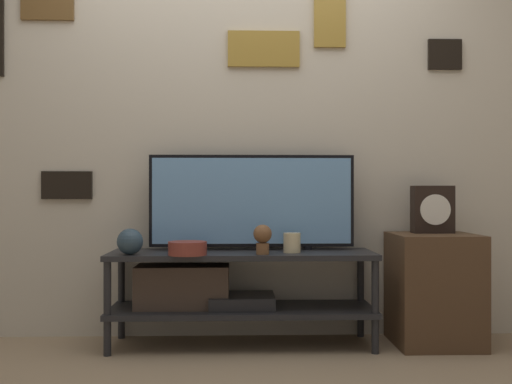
% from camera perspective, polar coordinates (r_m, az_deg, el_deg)
% --- Properties ---
extents(ground_plane, '(12.00, 12.00, 0.00)m').
position_cam_1_polar(ground_plane, '(3.20, -1.31, -15.56)').
color(ground_plane, '#997F60').
extents(wall_back, '(6.40, 0.08, 2.70)m').
position_cam_1_polar(wall_back, '(3.65, -1.50, 7.82)').
color(wall_back, beige).
rests_on(wall_back, ground_plane).
extents(media_console, '(1.47, 0.44, 0.52)m').
position_cam_1_polar(media_console, '(3.39, -3.45, -8.95)').
color(media_console, '#232326').
rests_on(media_console, ground_plane).
extents(television, '(1.18, 0.05, 0.55)m').
position_cam_1_polar(television, '(3.44, -0.40, -0.86)').
color(television, black).
rests_on(television, media_console).
extents(vase_wide_bowl, '(0.21, 0.21, 0.07)m').
position_cam_1_polar(vase_wide_bowl, '(3.20, -6.54, -5.35)').
color(vase_wide_bowl, brown).
rests_on(vase_wide_bowl, media_console).
extents(vase_round_glass, '(0.14, 0.14, 0.14)m').
position_cam_1_polar(vase_round_glass, '(3.27, -11.91, -4.64)').
color(vase_round_glass, '#2D4251').
rests_on(vase_round_glass, media_console).
extents(candle_jar, '(0.10, 0.10, 0.11)m').
position_cam_1_polar(candle_jar, '(3.32, 3.45, -4.84)').
color(candle_jar, beige).
rests_on(candle_jar, media_console).
extents(decorative_bust, '(0.10, 0.10, 0.16)m').
position_cam_1_polar(decorative_bust, '(3.21, 0.63, -4.33)').
color(decorative_bust, brown).
rests_on(decorative_bust, media_console).
extents(side_table, '(0.46, 0.45, 0.62)m').
position_cam_1_polar(side_table, '(3.56, 16.59, -8.85)').
color(side_table, '#513823').
rests_on(side_table, ground_plane).
extents(mantel_clock, '(0.23, 0.11, 0.27)m').
position_cam_1_polar(mantel_clock, '(3.58, 16.46, -1.60)').
color(mantel_clock, black).
rests_on(mantel_clock, side_table).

